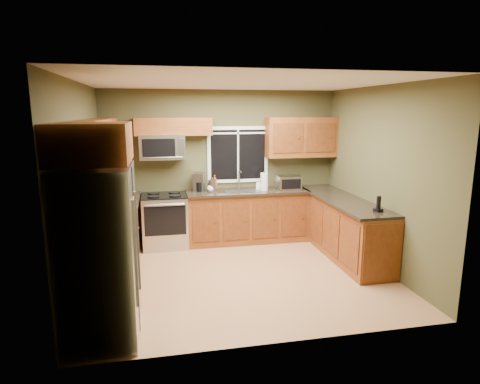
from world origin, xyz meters
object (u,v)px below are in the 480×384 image
object	(u,v)px
range	(165,220)
paper_towel_roll	(264,182)
soap_bottle_c	(211,187)
cordless_phone	(378,207)
microwave	(162,147)
soap_bottle_b	(258,184)
toaster_oven	(289,183)
soap_bottle_a	(215,183)
refrigerator	(99,255)
coffee_maker	(199,183)
kettle	(212,185)

from	to	relation	value
range	paper_towel_roll	bearing A→B (deg)	-0.84
soap_bottle_c	cordless_phone	size ratio (longest dim) A/B	0.76
paper_towel_roll	microwave	bearing A→B (deg)	174.74
microwave	soap_bottle_c	world-z (taller)	microwave
range	microwave	xyz separation A→B (m)	(-0.00, 0.14, 1.26)
paper_towel_roll	soap_bottle_b	bearing A→B (deg)	125.27
toaster_oven	soap_bottle_a	bearing A→B (deg)	169.68
refrigerator	soap_bottle_a	distance (m)	3.35
soap_bottle_c	microwave	bearing A→B (deg)	172.55
refrigerator	soap_bottle_a	bearing A→B (deg)	61.68
coffee_maker	microwave	bearing A→B (deg)	-177.82
soap_bottle_b	soap_bottle_c	bearing A→B (deg)	-176.56
paper_towel_roll	soap_bottle_a	distance (m)	0.88
soap_bottle_a	cordless_phone	distance (m)	2.88
coffee_maker	cordless_phone	world-z (taller)	coffee_maker
range	toaster_oven	xyz separation A→B (m)	(2.20, -0.06, 0.60)
microwave	soap_bottle_a	world-z (taller)	microwave
microwave	soap_bottle_a	distance (m)	1.12
range	coffee_maker	bearing A→B (deg)	14.59
microwave	refrigerator	bearing A→B (deg)	-103.34
toaster_oven	kettle	bearing A→B (deg)	175.55
soap_bottle_a	soap_bottle_c	xyz separation A→B (m)	(-0.09, -0.15, -0.05)
paper_towel_roll	soap_bottle_b	xyz separation A→B (m)	(-0.08, 0.11, -0.07)
soap_bottle_a	range	bearing A→B (deg)	-168.74
microwave	cordless_phone	world-z (taller)	microwave
refrigerator	cordless_phone	distance (m)	3.74
kettle	paper_towel_roll	bearing A→B (deg)	-4.60
microwave	coffee_maker	world-z (taller)	microwave
coffee_maker	soap_bottle_a	xyz separation A→B (m)	(0.29, 0.02, -0.02)
microwave	soap_bottle_c	bearing A→B (deg)	-7.45
coffee_maker	kettle	distance (m)	0.25
paper_towel_roll	soap_bottle_c	bearing A→B (deg)	176.61
kettle	soap_bottle_c	distance (m)	0.05
coffee_maker	kettle	size ratio (longest dim) A/B	1.21
refrigerator	toaster_oven	size ratio (longest dim) A/B	4.39
range	microwave	world-z (taller)	microwave
refrigerator	coffee_maker	size ratio (longest dim) A/B	5.72
kettle	refrigerator	bearing A→B (deg)	-118.48
kettle	cordless_phone	bearing A→B (deg)	-42.20
soap_bottle_b	soap_bottle_c	xyz separation A→B (m)	(-0.87, -0.05, -0.00)
range	soap_bottle_a	world-z (taller)	soap_bottle_a
kettle	coffee_maker	bearing A→B (deg)	153.83
paper_towel_roll	soap_bottle_b	distance (m)	0.15
refrigerator	paper_towel_roll	world-z (taller)	refrigerator
refrigerator	soap_bottle_b	distance (m)	3.71
coffee_maker	kettle	world-z (taller)	coffee_maker
refrigerator	microwave	size ratio (longest dim) A/B	2.37
soap_bottle_b	soap_bottle_c	size ratio (longest dim) A/B	1.03
refrigerator	paper_towel_roll	bearing A→B (deg)	48.26
kettle	soap_bottle_b	size ratio (longest dim) A/B	1.49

